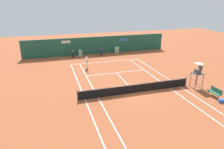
{
  "coord_description": "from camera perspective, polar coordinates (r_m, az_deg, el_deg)",
  "views": [
    {
      "loc": [
        -8.11,
        -17.96,
        9.15
      ],
      "look_at": [
        -1.39,
        3.84,
        0.8
      ],
      "focal_mm": 33.32,
      "sensor_mm": 36.0,
      "label": 1
    }
  ],
  "objects": [
    {
      "name": "ground_plane",
      "position": [
        22.21,
        5.93,
        -4.34
      ],
      "size": [
        80.0,
        80.0,
        0.01
      ],
      "color": "#A8512D"
    },
    {
      "name": "tennis_net",
      "position": [
        21.52,
        6.57,
        -3.71
      ],
      "size": [
        12.1,
        0.1,
        1.07
      ],
      "color": "#4C4C51",
      "rests_on": "ground_plane"
    },
    {
      "name": "sponsor_back_wall",
      "position": [
        36.69,
        -3.98,
        7.93
      ],
      "size": [
        25.0,
        1.02,
        2.98
      ],
      "color": "#1E5642",
      "rests_on": "ground_plane"
    },
    {
      "name": "umpire_chair",
      "position": [
        24.16,
        22.48,
        0.63
      ],
      "size": [
        1.0,
        1.0,
        2.68
      ],
      "rotation": [
        0.0,
        0.0,
        1.57
      ],
      "color": "#47474C",
      "rests_on": "ground_plane"
    },
    {
      "name": "player_bench",
      "position": [
        22.95,
        26.42,
        -4.24
      ],
      "size": [
        0.54,
        1.47,
        0.88
      ],
      "rotation": [
        0.0,
        0.0,
        1.57
      ],
      "color": "#38383D",
      "rests_on": "ground_plane"
    },
    {
      "name": "equipment_bag",
      "position": [
        22.2,
        28.43,
        -6.39
      ],
      "size": [
        1.0,
        0.56,
        0.32
      ],
      "color": "blue",
      "rests_on": "ground_plane"
    },
    {
      "name": "player_on_baseline",
      "position": [
        28.87,
        -6.97,
        3.55
      ],
      "size": [
        0.49,
        0.87,
        1.88
      ],
      "rotation": [
        0.0,
        0.0,
        3.63
      ],
      "color": "white",
      "rests_on": "ground_plane"
    },
    {
      "name": "ball_kid_right_post",
      "position": [
        35.47,
        -3.0,
        6.37
      ],
      "size": [
        0.43,
        0.21,
        1.29
      ],
      "rotation": [
        0.0,
        0.0,
        3.29
      ],
      "color": "black",
      "rests_on": "ground_plane"
    },
    {
      "name": "ball_kid_left_post",
      "position": [
        34.66,
        -10.68,
        5.7
      ],
      "size": [
        0.42,
        0.2,
        1.28
      ],
      "rotation": [
        0.0,
        0.0,
        3.3
      ],
      "color": "black",
      "rests_on": "ground_plane"
    },
    {
      "name": "tennis_ball_near_service_line",
      "position": [
        27.5,
        -7.42,
        0.57
      ],
      "size": [
        0.07,
        0.07,
        0.07
      ],
      "primitive_type": "sphere",
      "color": "#CCE033",
      "rests_on": "ground_plane"
    },
    {
      "name": "tennis_ball_by_sideline",
      "position": [
        28.51,
        2.66,
        1.43
      ],
      "size": [
        0.07,
        0.07,
        0.07
      ],
      "primitive_type": "sphere",
      "color": "#CCE033",
      "rests_on": "ground_plane"
    }
  ]
}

